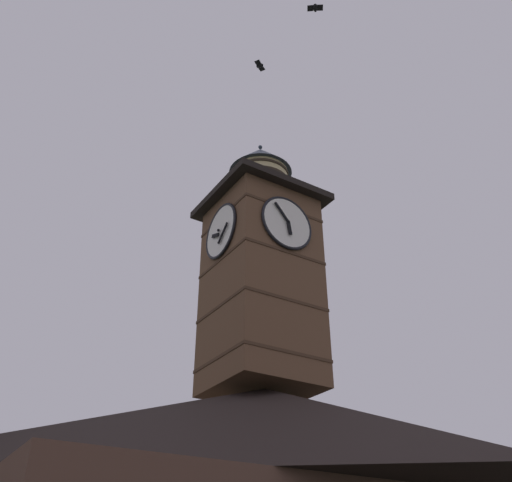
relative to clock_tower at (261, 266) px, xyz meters
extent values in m
pyramid|color=black|center=(0.14, 0.42, -5.99)|extent=(15.38, 12.05, 3.32)
cube|color=brown|center=(-0.01, -0.01, -0.98)|extent=(3.08, 3.08, 6.70)
cube|color=#432E20|center=(-0.01, -0.01, -3.52)|extent=(3.12, 3.12, 0.10)
cube|color=#432E20|center=(-0.01, -0.01, -1.85)|extent=(3.12, 3.12, 0.10)
cube|color=#432E20|center=(-0.01, -0.01, -0.17)|extent=(3.12, 3.12, 0.10)
cube|color=#432E20|center=(-0.01, -0.01, 1.50)|extent=(3.12, 3.12, 0.10)
cylinder|color=white|center=(-0.01, 1.56, 0.89)|extent=(1.88, 0.10, 1.88)
torus|color=black|center=(-0.01, 1.58, 0.89)|extent=(1.98, 0.10, 1.98)
cube|color=black|center=(-0.05, 1.66, 0.66)|extent=(0.19, 0.04, 0.48)
cube|color=black|center=(0.24, 1.66, 1.19)|extent=(0.56, 0.04, 0.64)
sphere|color=black|center=(-0.01, 1.67, 0.89)|extent=(0.10, 0.10, 0.10)
cylinder|color=white|center=(1.56, -0.01, 0.89)|extent=(0.10, 1.88, 1.88)
torus|color=black|center=(1.58, -0.01, 0.89)|extent=(0.10, 1.98, 1.98)
cube|color=black|center=(1.66, -0.24, 0.81)|extent=(0.04, 0.48, 0.27)
cube|color=black|center=(1.66, 0.27, 0.63)|extent=(0.04, 0.63, 0.58)
sphere|color=black|center=(1.67, -0.01, 0.89)|extent=(0.10, 0.10, 0.10)
cube|color=black|center=(-0.01, -0.01, 2.50)|extent=(3.78, 3.78, 0.25)
cylinder|color=tan|center=(-0.01, -0.01, 3.30)|extent=(2.06, 2.06, 1.37)
cylinder|color=#2D2319|center=(-0.01, -0.01, 2.79)|extent=(2.12, 2.12, 0.10)
cylinder|color=#2D2319|center=(-0.01, -0.01, 3.13)|extent=(2.12, 2.12, 0.10)
cylinder|color=#2D2319|center=(-0.01, -0.01, 3.47)|extent=(2.12, 2.12, 0.10)
cylinder|color=#2D2319|center=(-0.01, -0.01, 3.82)|extent=(2.12, 2.12, 0.10)
cone|color=#384251|center=(-0.01, -0.01, 4.58)|extent=(2.36, 2.36, 1.19)
sphere|color=#2D3847|center=(-0.01, -0.01, 5.27)|extent=(0.16, 0.16, 0.16)
cone|color=#12311C|center=(-2.44, -5.24, -5.38)|extent=(4.76, 4.76, 2.67)
cone|color=black|center=(-2.44, -5.24, -4.18)|extent=(3.85, 3.85, 2.07)
cone|color=black|center=(-2.44, -5.24, -2.47)|extent=(2.94, 2.94, 2.50)
cone|color=black|center=(-2.44, -5.24, -0.95)|extent=(2.02, 2.02, 2.53)
sphere|color=silver|center=(-15.15, -44.05, 1.72)|extent=(1.46, 1.46, 1.46)
ellipsoid|color=black|center=(1.00, 1.56, 7.71)|extent=(0.28, 0.32, 0.16)
cube|color=black|center=(0.88, 1.49, 7.71)|extent=(0.33, 0.31, 0.06)
cube|color=black|center=(1.11, 1.63, 7.71)|extent=(0.33, 0.31, 0.06)
ellipsoid|color=black|center=(1.26, 5.29, 6.69)|extent=(0.31, 0.34, 0.17)
cube|color=black|center=(1.36, 5.22, 6.69)|extent=(0.33, 0.32, 0.04)
cube|color=black|center=(1.16, 5.37, 6.69)|extent=(0.33, 0.32, 0.04)
camera|label=1|loc=(9.19, 14.32, -9.37)|focal=40.25mm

